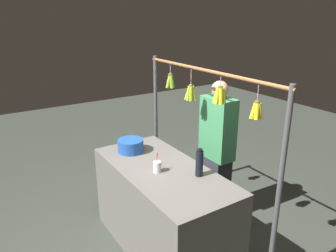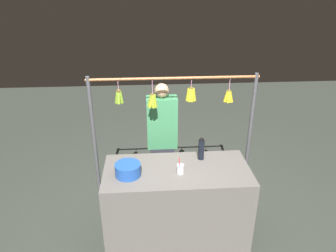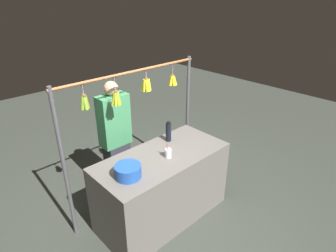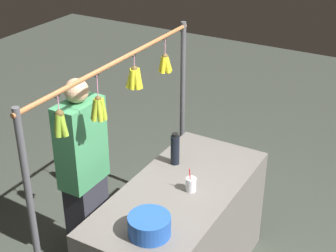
{
  "view_description": "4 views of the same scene",
  "coord_description": "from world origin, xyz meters",
  "px_view_note": "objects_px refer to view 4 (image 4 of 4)",
  "views": [
    {
      "loc": [
        -2.37,
        1.46,
        2.29
      ],
      "look_at": [
        -0.09,
        0.0,
        1.35
      ],
      "focal_mm": 34.83,
      "sensor_mm": 36.0,
      "label": 1
    },
    {
      "loc": [
        0.31,
        2.88,
        2.76
      ],
      "look_at": [
        0.1,
        0.0,
        1.42
      ],
      "focal_mm": 33.39,
      "sensor_mm": 36.0,
      "label": 2
    },
    {
      "loc": [
        1.87,
        2.08,
        2.62
      ],
      "look_at": [
        -0.1,
        0.0,
        1.24
      ],
      "focal_mm": 30.27,
      "sensor_mm": 36.0,
      "label": 3
    },
    {
      "loc": [
        2.66,
        1.43,
        2.97
      ],
      "look_at": [
        0.17,
        0.0,
        1.48
      ],
      "focal_mm": 54.2,
      "sensor_mm": 36.0,
      "label": 4
    }
  ],
  "objects_px": {
    "blue_bucket": "(149,226)",
    "vendor_person": "(84,178)",
    "drink_cup": "(191,184)",
    "water_bottle": "(175,149)"
  },
  "relations": [
    {
      "from": "blue_bucket",
      "to": "vendor_person",
      "type": "relative_size",
      "value": 0.17
    },
    {
      "from": "water_bottle",
      "to": "drink_cup",
      "type": "bearing_deg",
      "value": 46.09
    },
    {
      "from": "blue_bucket",
      "to": "vendor_person",
      "type": "distance_m",
      "value": 0.95
    },
    {
      "from": "water_bottle",
      "to": "blue_bucket",
      "type": "relative_size",
      "value": 0.96
    },
    {
      "from": "blue_bucket",
      "to": "vendor_person",
      "type": "xyz_separation_m",
      "value": [
        -0.41,
        -0.85,
        -0.15
      ]
    },
    {
      "from": "water_bottle",
      "to": "blue_bucket",
      "type": "height_order",
      "value": "water_bottle"
    },
    {
      "from": "vendor_person",
      "to": "blue_bucket",
      "type": "bearing_deg",
      "value": 64.27
    },
    {
      "from": "blue_bucket",
      "to": "drink_cup",
      "type": "height_order",
      "value": "drink_cup"
    },
    {
      "from": "drink_cup",
      "to": "water_bottle",
      "type": "bearing_deg",
      "value": -133.91
    },
    {
      "from": "water_bottle",
      "to": "vendor_person",
      "type": "relative_size",
      "value": 0.16
    }
  ]
}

